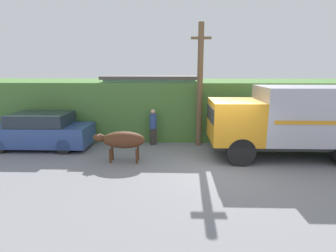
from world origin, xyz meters
name	(u,v)px	position (x,y,z in m)	size (l,w,h in m)	color
ground_plane	(222,168)	(0.00, 0.00, 0.00)	(60.00, 60.00, 0.00)	gray
hillside_embankment	(205,106)	(0.00, 6.26, 1.47)	(32.00, 5.80, 2.94)	#4C7A38
building_backdrop	(151,106)	(-3.07, 4.90, 1.63)	(4.84, 2.70, 3.24)	#8CC69E
cargo_truck	(295,119)	(3.05, 1.28, 1.65)	(6.48, 2.32, 2.93)	#2D2D2D
brown_cow	(123,140)	(-3.81, 0.60, 0.88)	(2.05, 0.67, 1.23)	#512D19
parked_suv	(40,131)	(-7.98, 2.29, 0.79)	(4.63, 1.89, 1.64)	#334C8C
pedestrian_on_hill	(153,125)	(-2.82, 2.99, 0.96)	(0.44, 0.44, 1.74)	#38332D
utility_pole	(200,84)	(-0.64, 3.00, 2.91)	(0.90, 0.26, 5.62)	brown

